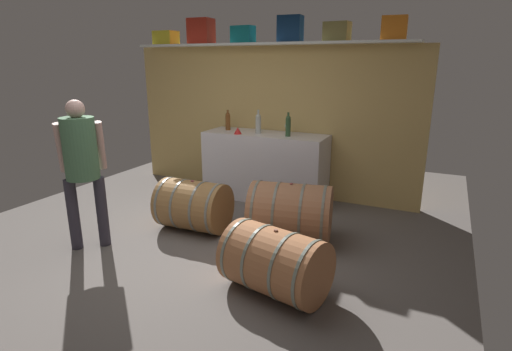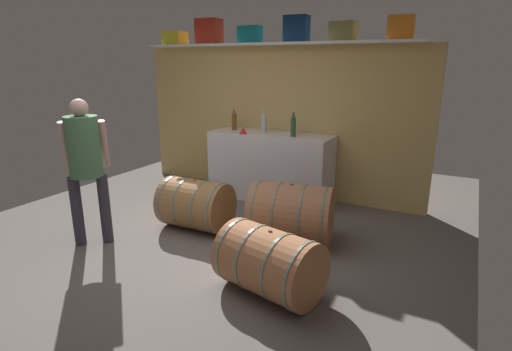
% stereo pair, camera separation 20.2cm
% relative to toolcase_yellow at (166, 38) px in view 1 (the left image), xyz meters
% --- Properties ---
extents(ground_plane, '(5.64, 8.03, 0.02)m').
position_rel_toolcase_yellow_xyz_m(ground_plane, '(1.68, -1.66, -2.30)').
color(ground_plane, '#615A56').
extents(back_wall_panel, '(4.44, 0.10, 2.15)m').
position_rel_toolcase_yellow_xyz_m(back_wall_panel, '(1.68, 0.15, -1.21)').
color(back_wall_panel, tan).
rests_on(back_wall_panel, ground).
extents(high_shelf_board, '(4.08, 0.40, 0.03)m').
position_rel_toolcase_yellow_xyz_m(high_shelf_board, '(1.68, 0.00, -0.12)').
color(high_shelf_board, white).
rests_on(high_shelf_board, back_wall_panel).
extents(toolcase_yellow, '(0.33, 0.26, 0.20)m').
position_rel_toolcase_yellow_xyz_m(toolcase_yellow, '(0.00, 0.00, 0.00)').
color(toolcase_yellow, yellow).
rests_on(toolcase_yellow, high_shelf_board).
extents(toolcase_red, '(0.35, 0.29, 0.36)m').
position_rel_toolcase_yellow_xyz_m(toolcase_red, '(0.65, 0.00, 0.08)').
color(toolcase_red, red).
rests_on(toolcase_red, high_shelf_board).
extents(toolcase_teal, '(0.33, 0.21, 0.23)m').
position_rel_toolcase_yellow_xyz_m(toolcase_teal, '(1.34, 0.00, 0.02)').
color(toolcase_teal, '#0F747B').
rests_on(toolcase_teal, high_shelf_board).
extents(toolcase_navy, '(0.33, 0.24, 0.34)m').
position_rel_toolcase_yellow_xyz_m(toolcase_navy, '(2.05, 0.00, 0.07)').
color(toolcase_navy, navy).
rests_on(toolcase_navy, high_shelf_board).
extents(toolcase_olive, '(0.33, 0.23, 0.24)m').
position_rel_toolcase_yellow_xyz_m(toolcase_olive, '(2.68, 0.00, 0.02)').
color(toolcase_olive, olive).
rests_on(toolcase_olive, high_shelf_board).
extents(toolcase_orange, '(0.31, 0.30, 0.27)m').
position_rel_toolcase_yellow_xyz_m(toolcase_orange, '(3.38, 0.00, 0.04)').
color(toolcase_orange, orange).
rests_on(toolcase_orange, high_shelf_board).
extents(work_cabinet, '(1.76, 0.60, 0.96)m').
position_rel_toolcase_yellow_xyz_m(work_cabinet, '(1.78, -0.21, -1.81)').
color(work_cabinet, silver).
rests_on(work_cabinet, ground).
extents(wine_bottle_green, '(0.07, 0.07, 0.32)m').
position_rel_toolcase_yellow_xyz_m(wine_bottle_green, '(2.15, -0.28, -1.18)').
color(wine_bottle_green, '#315130').
rests_on(wine_bottle_green, work_cabinet).
extents(wine_bottle_amber, '(0.07, 0.07, 0.29)m').
position_rel_toolcase_yellow_xyz_m(wine_bottle_amber, '(1.16, -0.17, -1.19)').
color(wine_bottle_amber, brown).
rests_on(wine_bottle_amber, work_cabinet).
extents(wine_bottle_clear, '(0.08, 0.08, 0.33)m').
position_rel_toolcase_yellow_xyz_m(wine_bottle_clear, '(1.69, -0.24, -1.18)').
color(wine_bottle_clear, '#B6BCB5').
rests_on(wine_bottle_clear, work_cabinet).
extents(wine_glass, '(0.09, 0.09, 0.16)m').
position_rel_toolcase_yellow_xyz_m(wine_glass, '(2.09, -0.11, -1.22)').
color(wine_glass, white).
rests_on(wine_glass, work_cabinet).
extents(red_funnel, '(0.11, 0.11, 0.09)m').
position_rel_toolcase_yellow_xyz_m(red_funnel, '(1.45, -0.41, -1.28)').
color(red_funnel, red).
rests_on(red_funnel, work_cabinet).
extents(wine_barrel_near, '(0.99, 0.80, 0.67)m').
position_rel_toolcase_yellow_xyz_m(wine_barrel_near, '(2.63, -1.40, -1.96)').
color(wine_barrel_near, '#A56D4A').
rests_on(wine_barrel_near, ground).
extents(wine_barrel_far, '(0.96, 0.74, 0.59)m').
position_rel_toolcase_yellow_xyz_m(wine_barrel_far, '(2.89, -2.46, -1.99)').
color(wine_barrel_far, '#A56840').
rests_on(wine_barrel_far, ground).
extents(wine_barrel_flank, '(0.81, 0.62, 0.61)m').
position_rel_toolcase_yellow_xyz_m(wine_barrel_flank, '(1.48, -1.61, -1.99)').
color(wine_barrel_flank, '#9A6E3F').
rests_on(wine_barrel_flank, ground).
extents(winemaker_pouring, '(0.48, 0.47, 1.58)m').
position_rel_toolcase_yellow_xyz_m(winemaker_pouring, '(0.73, -2.48, -1.32)').
color(winemaker_pouring, '#312E39').
rests_on(winemaker_pouring, ground).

